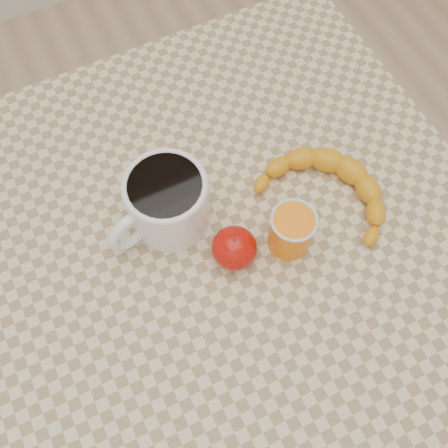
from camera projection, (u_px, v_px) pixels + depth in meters
name	position (u px, v px, depth m)	size (l,w,h in m)	color
ground	(224.00, 337.00, 1.44)	(3.00, 3.00, 0.00)	tan
table	(224.00, 251.00, 0.83)	(0.80, 0.80, 0.75)	beige
coffee_mug	(166.00, 201.00, 0.71)	(0.18, 0.15, 0.10)	white
orange_juice_glass	(291.00, 231.00, 0.71)	(0.07, 0.07, 0.08)	orange
apple	(234.00, 248.00, 0.71)	(0.09, 0.09, 0.06)	#9E0705
banana	(329.00, 191.00, 0.76)	(0.26, 0.29, 0.04)	orange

